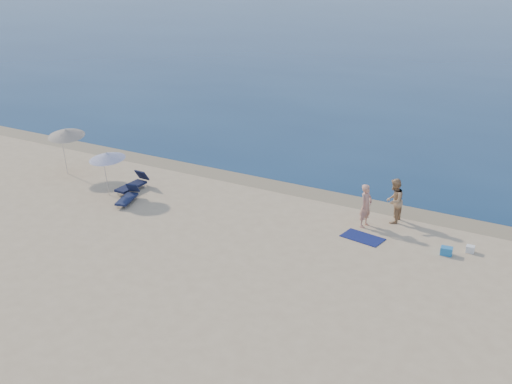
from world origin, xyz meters
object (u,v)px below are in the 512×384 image
(person_left, at_px, (366,206))
(umbrella_near, at_px, (107,156))
(blue_cooler, at_px, (446,251))
(person_right, at_px, (394,201))

(person_left, xyz_separation_m, umbrella_near, (-11.84, -2.53, 0.98))
(person_left, distance_m, umbrella_near, 12.15)
(person_left, xyz_separation_m, blue_cooler, (3.67, -0.93, -0.79))
(person_left, height_order, person_right, person_right)
(person_right, bearing_deg, umbrella_near, -75.19)
(person_left, distance_m, person_right, 1.36)
(person_right, bearing_deg, person_left, -42.25)
(umbrella_near, bearing_deg, blue_cooler, 25.00)
(person_left, relative_size, blue_cooler, 4.24)
(blue_cooler, height_order, umbrella_near, umbrella_near)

